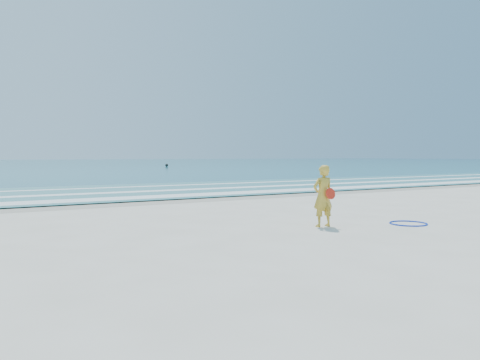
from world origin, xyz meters
TOP-DOWN VIEW (x-y plane):
  - ground at (0.00, 0.00)m, footprint 400.00×400.00m
  - wet_sand at (0.00, 9.00)m, footprint 400.00×2.40m
  - shallow at (0.00, 14.00)m, footprint 400.00×10.00m
  - foam_near at (0.00, 10.30)m, footprint 400.00×1.40m
  - foam_mid at (0.00, 13.20)m, footprint 400.00×0.90m
  - foam_far at (0.00, 16.50)m, footprint 400.00×0.60m
  - hoop at (2.62, 0.27)m, footprint 1.05×1.05m
  - buoy at (19.76, 58.37)m, footprint 0.45×0.45m
  - woman at (0.51, 1.04)m, footprint 0.57×0.42m

SIDE VIEW (x-z plane):
  - ground at x=0.00m, z-range 0.00..0.00m
  - wet_sand at x=0.00m, z-range 0.00..0.00m
  - hoop at x=2.62m, z-range 0.00..0.03m
  - shallow at x=0.00m, z-range 0.04..0.05m
  - foam_near at x=0.00m, z-range 0.05..0.06m
  - foam_mid at x=0.00m, z-range 0.05..0.06m
  - foam_far at x=0.00m, z-range 0.05..0.06m
  - buoy at x=19.76m, z-range 0.04..0.49m
  - woman at x=0.51m, z-range 0.00..1.48m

